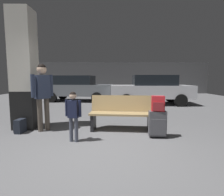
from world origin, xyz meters
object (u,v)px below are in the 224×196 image
object	(u,v)px
bench	(121,113)
parked_car_far	(78,88)
backpack_bright	(158,104)
parked_car_near	(151,89)
structural_pillar	(24,71)
child	(73,111)
suitcase	(157,124)
adult	(42,90)
backpack_dark_floor	(20,126)

from	to	relation	value
bench	parked_car_far	distance (m)	6.42
backpack_bright	parked_car_near	xyz separation A→B (m)	(1.08, 5.27, 0.03)
structural_pillar	child	bearing A→B (deg)	-35.95
bench	parked_car_near	size ratio (longest dim) A/B	0.39
suitcase	adult	world-z (taller)	adult
backpack_bright	adult	distance (m)	2.83
child	parked_car_near	bearing A→B (deg)	62.16
backpack_bright	child	size ratio (longest dim) A/B	0.32
backpack_dark_floor	parked_car_near	size ratio (longest dim) A/B	0.08
structural_pillar	parked_car_near	size ratio (longest dim) A/B	0.74
backpack_bright	adult	world-z (taller)	adult
backpack_bright	child	distance (m)	1.85
bench	child	xyz separation A→B (m)	(-1.05, -0.85, 0.21)
child	parked_car_far	bearing A→B (deg)	99.85
adult	backpack_dark_floor	distance (m)	1.04
backpack_bright	backpack_dark_floor	bearing A→B (deg)	173.43
suitcase	bench	bearing A→B (deg)	142.08
backpack_dark_floor	parked_car_far	distance (m)	6.27
bench	parked_car_near	xyz separation A→B (m)	(1.86, 4.66, 0.36)
backpack_bright	parked_car_far	size ratio (longest dim) A/B	0.08
child	adult	bearing A→B (deg)	139.08
bench	backpack_dark_floor	size ratio (longest dim) A/B	4.83
bench	backpack_bright	size ratio (longest dim) A/B	4.83
adult	parked_car_far	bearing A→B (deg)	92.43
bench	parked_car_near	world-z (taller)	parked_car_near
bench	structural_pillar	bearing A→B (deg)	174.65
adult	backpack_dark_floor	xyz separation A→B (m)	(-0.52, -0.19, -0.88)
child	adult	distance (m)	1.30
parked_car_near	parked_car_far	distance (m)	4.31
child	backpack_dark_floor	xyz separation A→B (m)	(-1.45, 0.62, -0.49)
parked_car_near	parked_car_far	bearing A→B (deg)	161.91
structural_pillar	child	distance (m)	2.05
backpack_bright	parked_car_far	distance (m)	7.26
backpack_bright	child	world-z (taller)	child
backpack_bright	adult	size ratio (longest dim) A/B	0.20
suitcase	parked_car_far	xyz separation A→B (m)	(-3.02, 6.61, 0.48)
structural_pillar	parked_car_near	bearing A→B (deg)	45.11
adult	backpack_bright	bearing A→B (deg)	-11.61
adult	suitcase	bearing A→B (deg)	-11.60
adult	backpack_dark_floor	size ratio (longest dim) A/B	4.97
structural_pillar	child	xyz separation A→B (m)	(1.50, -1.09, -0.89)
adult	parked_car_near	size ratio (longest dim) A/B	0.41
suitcase	child	xyz separation A→B (m)	(-1.83, -0.24, 0.33)
structural_pillar	suitcase	size ratio (longest dim) A/B	5.13
child	backpack_dark_floor	size ratio (longest dim) A/B	3.12
child	backpack_dark_floor	bearing A→B (deg)	156.87
suitcase	parked_car_near	bearing A→B (deg)	78.42
suitcase	parked_car_far	size ratio (longest dim) A/B	0.14
child	parked_car_far	world-z (taller)	parked_car_far
bench	backpack_dark_floor	world-z (taller)	bench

